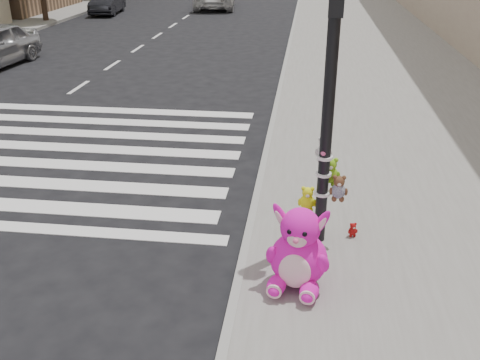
% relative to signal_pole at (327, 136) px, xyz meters
% --- Properties ---
extents(ground, '(120.00, 120.00, 0.00)m').
position_rel_signal_pole_xyz_m(ground, '(-2.61, -1.82, -1.74)').
color(ground, black).
rests_on(ground, ground).
extents(sidewalk_near, '(7.00, 80.00, 0.14)m').
position_rel_signal_pole_xyz_m(sidewalk_near, '(2.39, 8.18, -1.67)').
color(sidewalk_near, slate).
rests_on(sidewalk_near, ground).
extents(curb_edge, '(0.12, 80.00, 0.15)m').
position_rel_signal_pole_xyz_m(curb_edge, '(-1.06, 8.18, -1.67)').
color(curb_edge, gray).
rests_on(curb_edge, ground).
extents(signal_pole, '(0.69, 0.50, 4.00)m').
position_rel_signal_pole_xyz_m(signal_pole, '(0.00, 0.00, 0.00)').
color(signal_pole, black).
rests_on(signal_pole, sidewalk_near).
extents(pink_bunny, '(0.82, 0.92, 1.13)m').
position_rel_signal_pole_xyz_m(pink_bunny, '(-0.30, -1.19, -1.14)').
color(pink_bunny, '#F714BF').
rests_on(pink_bunny, sidewalk_near).
extents(red_teddy, '(0.18, 0.15, 0.23)m').
position_rel_signal_pole_xyz_m(red_teddy, '(0.48, 0.12, -1.49)').
color(red_teddy, '#9E0F0F').
rests_on(red_teddy, sidewalk_near).
extents(car_dark_far, '(1.70, 3.88, 1.24)m').
position_rel_signal_pole_xyz_m(car_dark_far, '(-11.82, 23.88, -1.12)').
color(car_dark_far, black).
rests_on(car_dark_far, ground).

